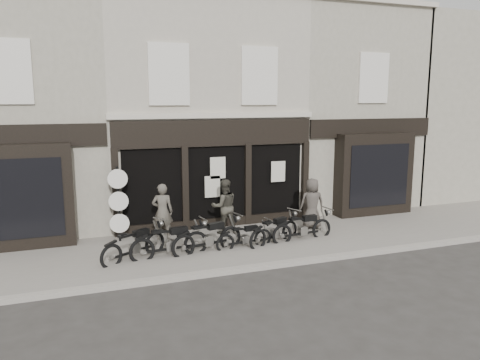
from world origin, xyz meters
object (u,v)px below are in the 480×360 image
object	(u,v)px
motorcycle_1	(171,245)
motorcycle_5	(303,230)
motorcycle_4	(275,233)
man_right	(312,203)
man_centre	(224,206)
motorcycle_3	(245,239)
man_left	(162,212)
motorcycle_0	(135,247)
motorcycle_2	(208,240)
advert_sign_post	(119,207)

from	to	relation	value
motorcycle_1	motorcycle_5	size ratio (longest dim) A/B	1.06
motorcycle_4	man_right	distance (m)	2.23
motorcycle_1	man_centre	xyz separation A→B (m)	(2.19, 1.69, 0.59)
motorcycle_3	man_left	distance (m)	2.84
motorcycle_4	man_right	xyz separation A→B (m)	(1.88, 1.04, 0.59)
man_centre	motorcycle_0	bearing A→B (deg)	27.60
motorcycle_2	man_right	distance (m)	4.28
motorcycle_0	man_centre	size ratio (longest dim) A/B	1.10
motorcycle_3	motorcycle_5	xyz separation A→B (m)	(2.03, 0.08, 0.06)
man_left	motorcycle_2	bearing A→B (deg)	138.29
man_right	motorcycle_2	bearing A→B (deg)	25.85
man_right	advert_sign_post	bearing A→B (deg)	4.23
motorcycle_4	motorcycle_2	bearing A→B (deg)	158.56
motorcycle_2	motorcycle_4	xyz separation A→B (m)	(2.22, 0.08, -0.03)
man_centre	advert_sign_post	distance (m)	3.44
man_right	advert_sign_post	world-z (taller)	advert_sign_post
advert_sign_post	man_left	bearing A→B (deg)	-3.95
motorcycle_2	man_left	xyz separation A→B (m)	(-1.06, 1.60, 0.59)
motorcycle_1	motorcycle_4	size ratio (longest dim) A/B	1.16
motorcycle_5	man_centre	xyz separation A→B (m)	(-2.17, 1.55, 0.62)
man_centre	motorcycle_5	bearing A→B (deg)	146.81
motorcycle_4	man_left	xyz separation A→B (m)	(-3.28, 1.51, 0.62)
motorcycle_0	advert_sign_post	bearing A→B (deg)	66.94
motorcycle_1	motorcycle_4	world-z (taller)	motorcycle_1
motorcycle_4	motorcycle_5	size ratio (longest dim) A/B	0.92
motorcycle_5	man_right	distance (m)	1.51
man_left	man_centre	size ratio (longest dim) A/B	0.99
motorcycle_4	man_centre	distance (m)	2.03
motorcycle_1	motorcycle_2	size ratio (longest dim) A/B	1.02
motorcycle_2	man_centre	size ratio (longest dim) A/B	1.26
motorcycle_5	man_centre	bearing A→B (deg)	138.19
man_right	advert_sign_post	distance (m)	6.54
motorcycle_4	motorcycle_5	bearing A→B (deg)	-25.46
motorcycle_1	motorcycle_2	bearing A→B (deg)	-1.91
motorcycle_0	motorcycle_2	bearing A→B (deg)	-33.24
motorcycle_1	man_centre	bearing A→B (deg)	31.33
man_right	motorcycle_0	bearing A→B (deg)	19.90
man_left	man_centre	distance (m)	2.09
advert_sign_post	motorcycle_4	bearing A→B (deg)	-14.47
man_left	advert_sign_post	distance (m)	1.37
motorcycle_1	motorcycle_2	xyz separation A→B (m)	(1.16, 0.09, -0.00)
motorcycle_1	man_left	size ratio (longest dim) A/B	1.29
motorcycle_4	man_left	bearing A→B (deg)	131.63
motorcycle_2	advert_sign_post	world-z (taller)	advert_sign_post
motorcycle_1	motorcycle_0	bearing A→B (deg)	163.49
motorcycle_3	man_centre	distance (m)	1.77
motorcycle_2	man_centre	bearing A→B (deg)	43.56
motorcycle_3	motorcycle_5	size ratio (longest dim) A/B	0.85
motorcycle_3	man_right	bearing A→B (deg)	15.15
man_centre	motorcycle_2	bearing A→B (deg)	59.54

